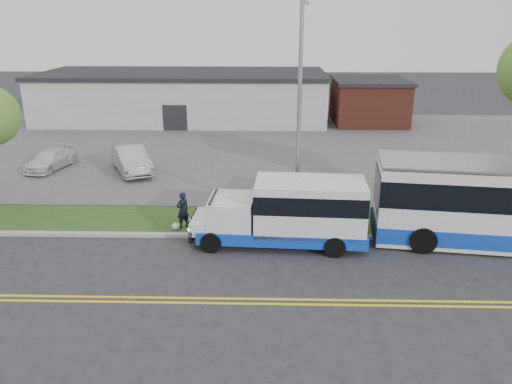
{
  "coord_description": "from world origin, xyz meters",
  "views": [
    {
      "loc": [
        1.69,
        -18.46,
        8.95
      ],
      "look_at": [
        1.16,
        2.47,
        1.6
      ],
      "focal_mm": 35.0,
      "sensor_mm": 36.0,
      "label": 1
    }
  ],
  "objects_px": {
    "streetlight_near": "(299,110)",
    "pedestrian": "(183,210)",
    "parked_car_b": "(51,159)",
    "parked_car_a": "(131,159)",
    "shuttle_bus": "(292,211)"
  },
  "relations": [
    {
      "from": "streetlight_near",
      "to": "pedestrian",
      "type": "bearing_deg",
      "value": -170.71
    },
    {
      "from": "shuttle_bus",
      "to": "pedestrian",
      "type": "bearing_deg",
      "value": 167.62
    },
    {
      "from": "streetlight_near",
      "to": "pedestrian",
      "type": "relative_size",
      "value": 5.78
    },
    {
      "from": "shuttle_bus",
      "to": "pedestrian",
      "type": "xyz_separation_m",
      "value": [
        -4.75,
        1.34,
        -0.55
      ]
    },
    {
      "from": "pedestrian",
      "to": "parked_car_a",
      "type": "height_order",
      "value": "pedestrian"
    },
    {
      "from": "streetlight_near",
      "to": "pedestrian",
      "type": "height_order",
      "value": "streetlight_near"
    },
    {
      "from": "parked_car_a",
      "to": "parked_car_b",
      "type": "xyz_separation_m",
      "value": [
        -5.13,
        0.58,
        -0.2
      ]
    },
    {
      "from": "parked_car_a",
      "to": "pedestrian",
      "type": "bearing_deg",
      "value": -88.56
    },
    {
      "from": "pedestrian",
      "to": "parked_car_a",
      "type": "bearing_deg",
      "value": -102.76
    },
    {
      "from": "shuttle_bus",
      "to": "parked_car_a",
      "type": "height_order",
      "value": "shuttle_bus"
    },
    {
      "from": "streetlight_near",
      "to": "parked_car_b",
      "type": "height_order",
      "value": "streetlight_near"
    },
    {
      "from": "shuttle_bus",
      "to": "parked_car_b",
      "type": "relative_size",
      "value": 1.83
    },
    {
      "from": "streetlight_near",
      "to": "shuttle_bus",
      "type": "xyz_separation_m",
      "value": [
        -0.31,
        -2.17,
        -3.76
      ]
    },
    {
      "from": "pedestrian",
      "to": "parked_car_b",
      "type": "distance_m",
      "value": 13.14
    },
    {
      "from": "shuttle_bus",
      "to": "parked_car_b",
      "type": "bearing_deg",
      "value": 147.82
    }
  ]
}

